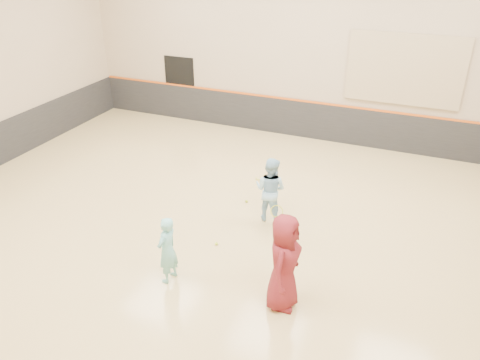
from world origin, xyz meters
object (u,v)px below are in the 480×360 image
at_px(girl, 167,250).
at_px(young_man, 284,262).
at_px(spare_racket, 260,176).
at_px(instructor, 270,190).

relative_size(girl, young_man, 0.75).
xyz_separation_m(young_man, spare_racket, (-2.03, 4.36, -0.84)).
bearing_deg(girl, spare_racket, -176.65).
xyz_separation_m(instructor, young_man, (1.14, -2.58, 0.14)).
relative_size(girl, instructor, 0.89).
relative_size(instructor, young_man, 0.84).
distance_m(instructor, young_man, 2.83).
bearing_deg(girl, instructor, 164.61).
height_order(young_man, spare_racket, young_man).
xyz_separation_m(girl, spare_racket, (0.17, 4.56, -0.61)).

